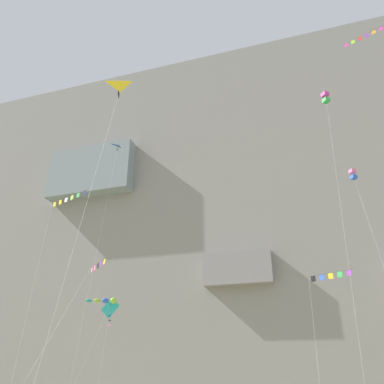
{
  "coord_description": "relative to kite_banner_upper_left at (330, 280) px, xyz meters",
  "views": [
    {
      "loc": [
        8.93,
        -5.84,
        3.68
      ],
      "look_at": [
        -0.93,
        26.07,
        19.47
      ],
      "focal_mm": 35.62,
      "sensor_mm": 36.0,
      "label": 1
    }
  ],
  "objects": [
    {
      "name": "cliff_face",
      "position": [
        -10.83,
        23.71,
        15.86
      ],
      "size": [
        180.0,
        28.68,
        55.11
      ],
      "color": "gray",
      "rests_on": "ground"
    },
    {
      "name": "kite_banner_upper_left",
      "position": [
        0.0,
        0.0,
        0.0
      ],
      "size": [
        4.48,
        4.62,
        12.41
      ],
      "color": "black",
      "rests_on": "ground"
    },
    {
      "name": "kite_windsock_low_left",
      "position": [
        -25.65,
        2.71,
        -0.3
      ],
      "size": [
        3.13,
        4.66,
        11.87
      ],
      "color": "#8CCC33",
      "rests_on": "ground"
    },
    {
      "name": "kite_banner_low_right",
      "position": [
        -18.57,
        -12.56,
        -1.24
      ],
      "size": [
        4.45,
        6.23,
        11.7
      ],
      "color": "black",
      "rests_on": "ground"
    },
    {
      "name": "kite_delta_upper_right",
      "position": [
        -23.79,
        -1.24,
        17.18
      ],
      "size": [
        2.67,
        2.96,
        30.43
      ],
      "color": "blue",
      "rests_on": "ground"
    },
    {
      "name": "kite_banner_far_right",
      "position": [
        -26.76,
        -6.02,
        8.78
      ],
      "size": [
        6.08,
        6.4,
        21.66
      ],
      "color": "black",
      "rests_on": "ground"
    },
    {
      "name": "kite_diamond_upper_mid",
      "position": [
        -26.11,
        4.72,
        -0.95
      ],
      "size": [
        2.62,
        2.98,
        12.19
      ],
      "color": "teal",
      "rests_on": "ground"
    },
    {
      "name": "kite_box_low_center",
      "position": [
        2.48,
        -1.49,
        20.11
      ],
      "size": [
        2.22,
        6.07,
        32.71
      ],
      "color": "#CC3399",
      "rests_on": "ground"
    },
    {
      "name": "kite_box_high_right",
      "position": [
        4.24,
        1.89,
        11.66
      ],
      "size": [
        1.73,
        6.34,
        24.15
      ],
      "color": "pink",
      "rests_on": "ground"
    },
    {
      "name": "kite_delta_high_left",
      "position": [
        -13.85,
        -19.02,
        10.12
      ],
      "size": [
        1.72,
        6.55,
        22.62
      ],
      "color": "yellow",
      "rests_on": "ground"
    },
    {
      "name": "kite_banner_front_field",
      "position": [
        5.95,
        -10.31,
        16.58
      ],
      "size": [
        4.53,
        5.15,
        32.19
      ],
      "color": "black",
      "rests_on": "ground"
    }
  ]
}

